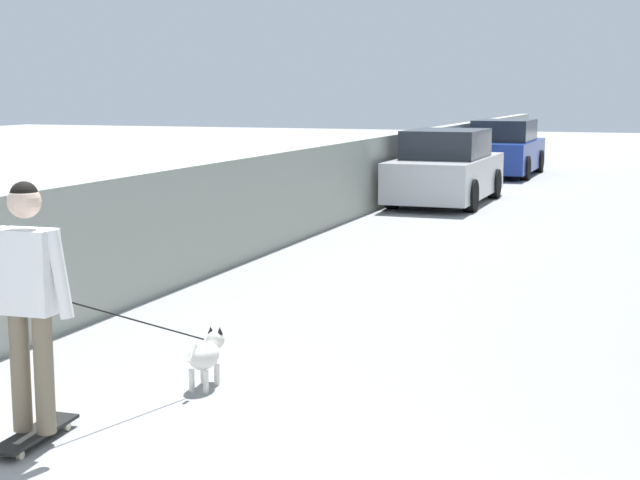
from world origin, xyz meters
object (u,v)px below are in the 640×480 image
(dog, at_px, (205,354))
(car_near, at_px, (446,169))
(person_skateboarder, at_px, (28,287))
(car_far, at_px, (504,150))
(skateboard, at_px, (35,434))

(dog, relative_size, car_near, 0.43)
(person_skateboarder, distance_m, dog, 1.79)
(person_skateboarder, distance_m, car_far, 22.00)
(skateboard, distance_m, dog, 1.62)
(car_near, bearing_deg, person_skateboarder, -177.81)
(car_near, bearing_deg, skateboard, -177.81)
(car_near, height_order, car_far, same)
(skateboard, height_order, person_skateboarder, person_skateboarder)
(car_near, bearing_deg, dog, -175.38)
(person_skateboarder, height_order, dog, person_skateboarder)
(car_near, distance_m, car_far, 7.24)
(person_skateboarder, relative_size, dog, 0.93)
(skateboard, relative_size, dog, 0.45)
(person_skateboarder, xyz_separation_m, car_far, (21.99, 0.56, -0.36))
(person_skateboarder, xyz_separation_m, car_near, (14.75, 0.56, -0.36))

